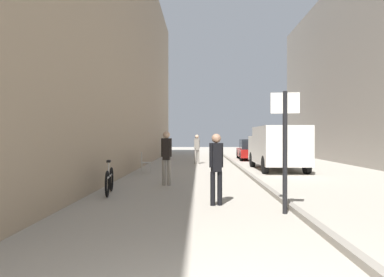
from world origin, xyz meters
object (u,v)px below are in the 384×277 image
(pedestrian_main_foreground, at_px, (216,164))
(parked_car, at_px, (251,150))
(street_sign_post, at_px, (285,141))
(bicycle_leaning, at_px, (109,181))
(pedestrian_mid_block, at_px, (197,147))
(cafe_chair_near_window, at_px, (144,161))
(pedestrian_far_crossing, at_px, (166,154))
(delivery_van, at_px, (277,146))

(pedestrian_main_foreground, xyz_separation_m, parked_car, (3.29, 16.48, -0.27))
(street_sign_post, bearing_deg, bicycle_leaning, -21.06)
(bicycle_leaning, bearing_deg, pedestrian_main_foreground, -36.25)
(pedestrian_mid_block, distance_m, cafe_chair_near_window, 5.82)
(pedestrian_mid_block, height_order, cafe_chair_near_window, pedestrian_mid_block)
(bicycle_leaning, xyz_separation_m, cafe_chair_near_window, (0.08, 5.66, 0.17))
(bicycle_leaning, bearing_deg, pedestrian_mid_block, 68.99)
(pedestrian_main_foreground, height_order, bicycle_leaning, pedestrian_main_foreground)
(parked_car, xyz_separation_m, bicycle_leaning, (-6.26, -14.93, -0.33))
(pedestrian_far_crossing, bearing_deg, parked_car, 75.26)
(pedestrian_mid_block, distance_m, bicycle_leaning, 11.24)
(pedestrian_main_foreground, height_order, street_sign_post, street_sign_post)
(cafe_chair_near_window, bearing_deg, pedestrian_main_foreground, 13.74)
(pedestrian_main_foreground, distance_m, street_sign_post, 1.74)
(pedestrian_main_foreground, bearing_deg, street_sign_post, -43.34)
(parked_car, bearing_deg, cafe_chair_near_window, -121.48)
(pedestrian_mid_block, bearing_deg, bicycle_leaning, -120.72)
(delivery_van, xyz_separation_m, parked_car, (-0.10, 7.78, -0.44))
(pedestrian_far_crossing, xyz_separation_m, cafe_chair_near_window, (-1.38, 3.87, -0.50))
(bicycle_leaning, bearing_deg, cafe_chair_near_window, 80.59)
(street_sign_post, bearing_deg, pedestrian_mid_block, -73.98)
(street_sign_post, xyz_separation_m, bicycle_leaning, (-4.38, 2.40, -1.16))
(parked_car, bearing_deg, bicycle_leaning, -110.55)
(delivery_van, height_order, cafe_chair_near_window, delivery_van)
(delivery_van, relative_size, parked_car, 1.18)
(pedestrian_mid_block, xyz_separation_m, bicycle_leaning, (-2.41, -10.96, -0.63))
(pedestrian_far_crossing, height_order, delivery_van, delivery_van)
(pedestrian_main_foreground, distance_m, pedestrian_far_crossing, 3.67)
(pedestrian_far_crossing, bearing_deg, pedestrian_main_foreground, -60.41)
(pedestrian_main_foreground, height_order, cafe_chair_near_window, pedestrian_main_foreground)
(pedestrian_far_crossing, distance_m, cafe_chair_near_window, 4.14)
(pedestrian_far_crossing, bearing_deg, delivery_van, 52.90)
(pedestrian_far_crossing, bearing_deg, pedestrian_mid_block, 89.37)
(delivery_van, bearing_deg, parked_car, 90.34)
(pedestrian_mid_block, xyz_separation_m, cafe_chair_near_window, (-2.33, -5.31, -0.47))
(pedestrian_main_foreground, height_order, delivery_van, delivery_van)
(pedestrian_main_foreground, bearing_deg, cafe_chair_near_window, 99.31)
(pedestrian_main_foreground, height_order, parked_car, pedestrian_main_foreground)
(parked_car, bearing_deg, street_sign_post, -94.00)
(street_sign_post, distance_m, bicycle_leaning, 5.13)
(pedestrian_main_foreground, bearing_deg, pedestrian_far_crossing, 101.78)
(delivery_van, height_order, parked_car, delivery_van)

